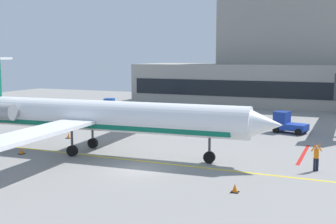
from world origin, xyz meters
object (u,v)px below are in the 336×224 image
regional_jet (91,116)px  pushback_tractor (287,123)px  marshaller (316,157)px  baggage_tug (111,106)px

regional_jet → pushback_tractor: (13.76, 16.61, -2.18)m
marshaller → pushback_tractor: bearing=105.5°
regional_jet → baggage_tug: regional_jet is taller
pushback_tractor → marshaller: pushback_tractor is taller
baggage_tug → marshaller: bearing=-36.2°
baggage_tug → marshaller: (30.61, -22.43, 0.11)m
baggage_tug → marshaller: 37.95m
regional_jet → baggage_tug: size_ratio=8.05×
baggage_tug → pushback_tractor: (26.41, -7.32, 0.08)m
pushback_tractor → marshaller: 15.68m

